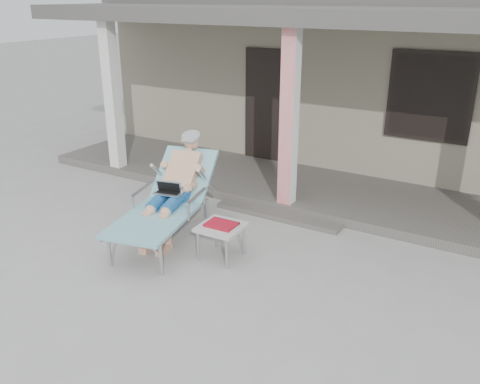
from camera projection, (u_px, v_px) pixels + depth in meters
The scene contains 7 objects.
ground at pixel (210, 270), 6.25m from camera, with size 60.00×60.00×0.00m, color #9E9E99.
house at pixel (377, 70), 10.85m from camera, with size 10.40×5.40×3.30m.
porch_deck at pixel (308, 189), 8.62m from camera, with size 10.00×2.00×0.15m, color #605B56.
porch_overhang at pixel (315, 22), 7.59m from camera, with size 10.00×2.30×2.85m.
porch_step at pixel (277, 215), 7.72m from camera, with size 2.00×0.30×0.07m, color #605B56.
lounger at pixel (170, 177), 6.88m from camera, with size 1.24×2.23×1.40m.
side_table at pixel (221, 229), 6.42m from camera, with size 0.55×0.55×0.48m.
Camera 1 is at (3.10, -4.52, 3.17)m, focal length 38.00 mm.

